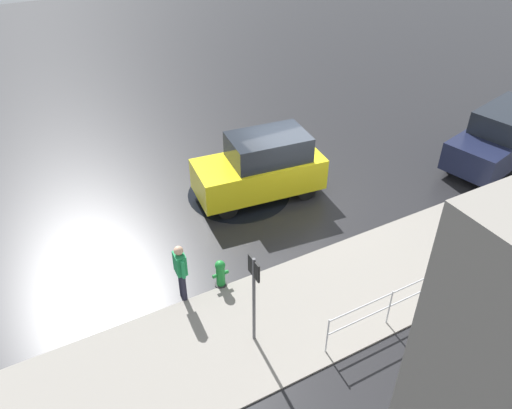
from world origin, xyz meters
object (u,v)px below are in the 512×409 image
Objects in this scene: moving_hatchback at (261,167)px; parked_sedan at (501,137)px; sign_post at (254,289)px; pedestrian at (181,269)px; fire_hydrant at (220,274)px.

moving_hatchback is 0.89× the size of parked_sedan.
parked_sedan is at bearing -165.76° from sign_post.
pedestrian is at bearing 4.10° from parked_sedan.
fire_hydrant is 0.50× the size of pedestrian.
parked_sedan is 1.91× the size of sign_post.
sign_post is (11.00, 2.79, 0.58)m from parked_sedan.
pedestrian is 2.23m from sign_post.
parked_sedan is 5.72× the size of fire_hydrant.
parked_sedan reaches higher than pedestrian.
sign_post reaches higher than fire_hydrant.
fire_hydrant is at bearing 176.56° from pedestrian.
parked_sedan is at bearing -175.90° from pedestrian.
moving_hatchback is at bearing -120.57° from sign_post.
sign_post is at bearing 87.79° from fire_hydrant.
pedestrian reaches higher than fire_hydrant.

